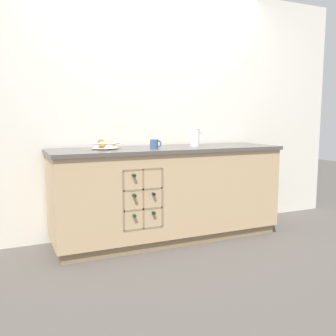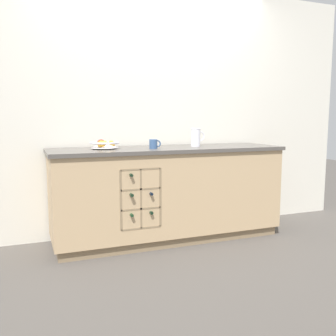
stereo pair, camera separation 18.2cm
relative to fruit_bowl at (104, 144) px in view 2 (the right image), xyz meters
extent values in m
plane|color=#4C4742|center=(0.61, -0.05, -0.95)|extent=(14.00, 14.00, 0.00)
cube|color=silver|center=(0.61, 0.32, 0.32)|extent=(4.62, 0.06, 2.55)
cube|color=#8B7354|center=(0.61, -0.05, -0.91)|extent=(2.16, 0.54, 0.09)
cube|color=tan|center=(0.61, -0.05, -0.47)|extent=(2.22, 0.60, 0.78)
cube|color=#514C47|center=(0.61, -0.05, -0.06)|extent=(2.26, 0.64, 0.03)
cube|color=#8B7354|center=(0.24, -0.26, -0.46)|extent=(0.36, 0.01, 0.52)
cube|color=#8B7354|center=(0.06, -0.31, -0.46)|extent=(0.02, 0.10, 0.52)
cube|color=#8B7354|center=(0.42, -0.31, -0.46)|extent=(0.02, 0.10, 0.52)
cube|color=#8B7354|center=(0.24, -0.31, -0.72)|extent=(0.36, 0.10, 0.02)
cube|color=#8B7354|center=(0.24, -0.31, -0.55)|extent=(0.36, 0.10, 0.02)
cube|color=#8B7354|center=(0.24, -0.31, -0.37)|extent=(0.36, 0.10, 0.02)
cube|color=#8B7354|center=(0.24, -0.31, -0.20)|extent=(0.36, 0.10, 0.02)
cube|color=#8B7354|center=(0.24, -0.31, -0.46)|extent=(0.02, 0.10, 0.52)
cylinder|color=#19381E|center=(0.15, -0.21, -0.59)|extent=(0.07, 0.20, 0.07)
cylinder|color=#19381E|center=(0.15, -0.35, -0.59)|extent=(0.03, 0.08, 0.03)
cylinder|color=black|center=(0.33, -0.19, -0.59)|extent=(0.08, 0.21, 0.08)
cylinder|color=black|center=(0.33, -0.34, -0.59)|extent=(0.03, 0.09, 0.03)
cylinder|color=black|center=(0.15, -0.21, -0.41)|extent=(0.08, 0.21, 0.08)
cylinder|color=black|center=(0.15, -0.35, -0.41)|extent=(0.03, 0.09, 0.03)
cylinder|color=black|center=(0.33, -0.22, -0.42)|extent=(0.07, 0.19, 0.07)
cylinder|color=black|center=(0.33, -0.35, -0.42)|extent=(0.03, 0.08, 0.03)
cylinder|color=black|center=(0.15, -0.20, -0.24)|extent=(0.07, 0.21, 0.07)
cylinder|color=black|center=(0.15, -0.35, -0.24)|extent=(0.03, 0.09, 0.03)
cylinder|color=silver|center=(0.00, 0.00, -0.04)|extent=(0.12, 0.12, 0.01)
cone|color=silver|center=(0.00, 0.00, 0.00)|extent=(0.25, 0.25, 0.06)
torus|color=silver|center=(0.00, 0.00, 0.01)|extent=(0.27, 0.27, 0.02)
sphere|color=#7FA838|center=(0.00, 0.00, 0.00)|extent=(0.07, 0.07, 0.07)
sphere|color=red|center=(-0.02, 0.06, 0.00)|extent=(0.08, 0.08, 0.08)
sphere|color=gold|center=(0.06, -0.02, 0.00)|extent=(0.07, 0.07, 0.07)
sphere|color=gold|center=(-0.04, -0.06, 0.00)|extent=(0.07, 0.07, 0.07)
cylinder|color=white|center=(0.91, -0.02, 0.05)|extent=(0.09, 0.09, 0.18)
torus|color=white|center=(0.91, -0.02, 0.13)|extent=(0.10, 0.10, 0.01)
torus|color=white|center=(0.96, -0.02, 0.06)|extent=(0.10, 0.01, 0.10)
cylinder|color=#385684|center=(0.43, -0.14, 0.00)|extent=(0.07, 0.07, 0.09)
torus|color=#385684|center=(0.47, -0.14, 0.00)|extent=(0.07, 0.01, 0.07)
camera|label=1|loc=(-0.87, -3.34, 0.24)|focal=40.00mm
camera|label=2|loc=(-0.70, -3.41, 0.24)|focal=40.00mm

